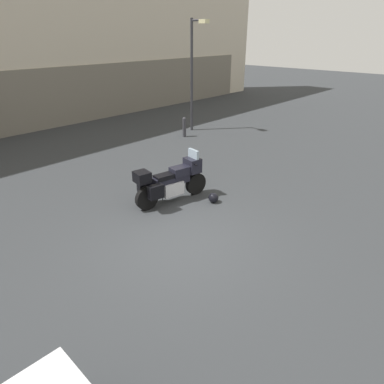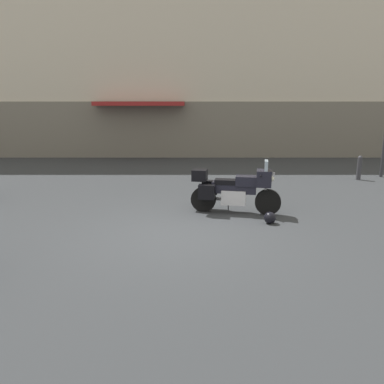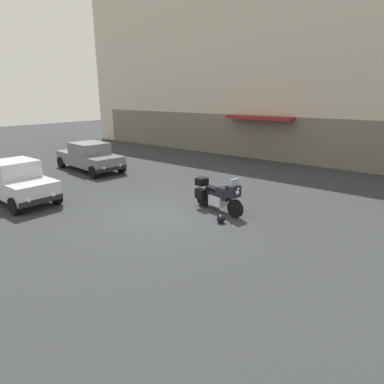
{
  "view_description": "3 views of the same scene",
  "coord_description": "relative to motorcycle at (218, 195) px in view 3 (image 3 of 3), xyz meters",
  "views": [
    {
      "loc": [
        -4.62,
        -4.63,
        4.29
      ],
      "look_at": [
        1.02,
        0.59,
        0.73
      ],
      "focal_mm": 32.31,
      "sensor_mm": 36.0,
      "label": 1
    },
    {
      "loc": [
        0.28,
        -7.7,
        2.71
      ],
      "look_at": [
        0.25,
        0.77,
        0.75
      ],
      "focal_mm": 35.84,
      "sensor_mm": 36.0,
      "label": 2
    },
    {
      "loc": [
        7.82,
        -7.87,
        4.1
      ],
      "look_at": [
        1.13,
        0.41,
        0.98
      ],
      "focal_mm": 31.13,
      "sensor_mm": 36.0,
      "label": 3
    }
  ],
  "objects": [
    {
      "name": "ground_plane",
      "position": [
        -1.32,
        -1.66,
        -0.62
      ],
      "size": [
        80.0,
        80.0,
        0.0
      ],
      "primitive_type": "plane",
      "color": "#2D3033"
    },
    {
      "name": "building_facade_rear",
      "position": [
        -1.32,
        11.41,
        5.65
      ],
      "size": [
        38.7,
        3.4,
        12.65
      ],
      "color": "beige",
      "rests_on": "ground"
    },
    {
      "name": "motorcycle",
      "position": [
        0.0,
        0.0,
        0.0
      ],
      "size": [
        2.25,
        0.95,
        1.36
      ],
      "rotation": [
        0.0,
        0.0,
        -0.18
      ],
      "color": "black",
      "rests_on": "ground"
    },
    {
      "name": "helmet",
      "position": [
        0.75,
        -0.9,
        -0.48
      ],
      "size": [
        0.28,
        0.28,
        0.28
      ],
      "primitive_type": "sphere",
      "color": "black",
      "rests_on": "ground"
    },
    {
      "name": "car_hatchback_near",
      "position": [
        -6.83,
        -4.02,
        0.19
      ],
      "size": [
        3.9,
        1.85,
        1.64
      ],
      "rotation": [
        0.0,
        0.0,
        -0.02
      ],
      "color": "silver",
      "rests_on": "ground"
    },
    {
      "name": "car_sedan_far",
      "position": [
        -9.44,
        1.13,
        0.16
      ],
      "size": [
        4.69,
        2.29,
        1.56
      ],
      "rotation": [
        0.0,
        0.0,
        -0.1
      ],
      "color": "slate",
      "rests_on": "ground"
    }
  ]
}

